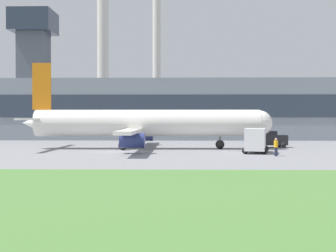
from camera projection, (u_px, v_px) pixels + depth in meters
The scene contains 8 objects.
ground_plane at pixel (119, 152), 51.21m from camera, with size 400.00×400.00×0.00m, color gray.
terminal_building at pixel (137, 108), 83.93m from camera, with size 87.40×14.99×22.97m.
smokestack_left at pixel (103, 62), 119.97m from camera, with size 3.38×3.38×35.79m.
smokestack_right at pixel (157, 45), 118.69m from camera, with size 2.37×2.37×44.18m.
airplane at pixel (144, 124), 56.08m from camera, with size 30.11×27.67×10.34m.
pushback_tug at pixel (270, 140), 58.65m from camera, with size 4.10×2.72×2.08m.
baggage_truck at pixel (255, 141), 49.32m from camera, with size 3.36×5.39×2.63m.
ground_crew_person at pixel (276, 147), 45.46m from camera, with size 0.50×0.50×1.76m.
Camera 1 is at (6.67, -51.00, 3.74)m, focal length 50.00 mm.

